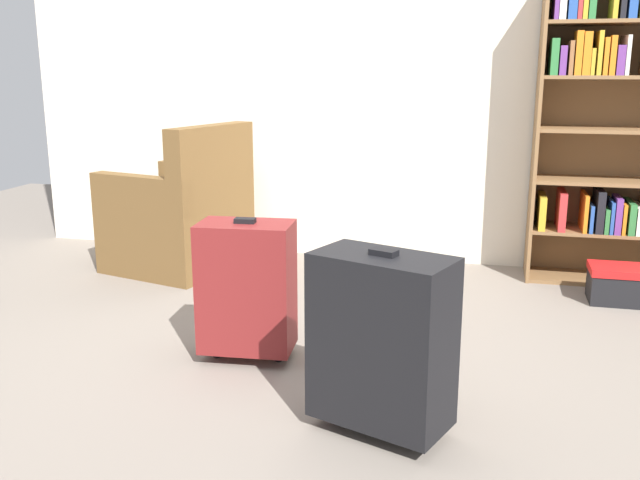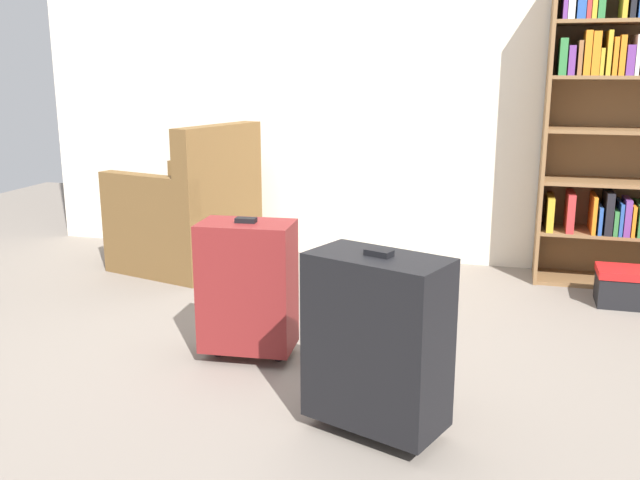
{
  "view_description": "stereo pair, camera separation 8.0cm",
  "coord_description": "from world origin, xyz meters",
  "px_view_note": "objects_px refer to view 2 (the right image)",
  "views": [
    {
      "loc": [
        0.77,
        -2.53,
        1.23
      ],
      "look_at": [
        0.11,
        0.15,
        0.55
      ],
      "focal_mm": 39.56,
      "sensor_mm": 36.0,
      "label": 1
    },
    {
      "loc": [
        0.85,
        -2.51,
        1.23
      ],
      "look_at": [
        0.11,
        0.15,
        0.55
      ],
      "focal_mm": 39.56,
      "sensor_mm": 36.0,
      "label": 2
    }
  ],
  "objects_px": {
    "suitcase_black": "(377,340)",
    "bookshelf": "(631,115)",
    "mug": "(266,274)",
    "storage_box": "(636,287)",
    "armchair": "(189,218)",
    "suitcase_dark_red": "(248,286)"
  },
  "relations": [
    {
      "from": "armchair",
      "to": "suitcase_dark_red",
      "type": "xyz_separation_m",
      "value": [
        0.87,
        -1.25,
        0.01
      ]
    },
    {
      "from": "mug",
      "to": "suitcase_black",
      "type": "height_order",
      "value": "suitcase_black"
    },
    {
      "from": "armchair",
      "to": "suitcase_black",
      "type": "relative_size",
      "value": 1.38
    },
    {
      "from": "storage_box",
      "to": "suitcase_black",
      "type": "relative_size",
      "value": 0.61
    },
    {
      "from": "mug",
      "to": "suitcase_black",
      "type": "relative_size",
      "value": 0.18
    },
    {
      "from": "suitcase_dark_red",
      "to": "storage_box",
      "type": "bearing_deg",
      "value": 34.58
    },
    {
      "from": "suitcase_black",
      "to": "bookshelf",
      "type": "bearing_deg",
      "value": 64.13
    },
    {
      "from": "bookshelf",
      "to": "storage_box",
      "type": "distance_m",
      "value": 0.96
    },
    {
      "from": "storage_box",
      "to": "suitcase_dark_red",
      "type": "relative_size",
      "value": 0.64
    },
    {
      "from": "armchair",
      "to": "storage_box",
      "type": "distance_m",
      "value": 2.6
    },
    {
      "from": "mug",
      "to": "storage_box",
      "type": "height_order",
      "value": "storage_box"
    },
    {
      "from": "mug",
      "to": "suitcase_dark_red",
      "type": "xyz_separation_m",
      "value": [
        0.3,
        -1.06,
        0.28
      ]
    },
    {
      "from": "bookshelf",
      "to": "mug",
      "type": "xyz_separation_m",
      "value": [
        -1.97,
        -0.54,
        -0.92
      ]
    },
    {
      "from": "bookshelf",
      "to": "suitcase_dark_red",
      "type": "bearing_deg",
      "value": -136.23
    },
    {
      "from": "armchair",
      "to": "mug",
      "type": "distance_m",
      "value": 0.66
    },
    {
      "from": "bookshelf",
      "to": "suitcase_black",
      "type": "bearing_deg",
      "value": -115.87
    },
    {
      "from": "suitcase_dark_red",
      "to": "suitcase_black",
      "type": "relative_size",
      "value": 0.95
    },
    {
      "from": "suitcase_dark_red",
      "to": "bookshelf",
      "type": "bearing_deg",
      "value": 43.77
    },
    {
      "from": "mug",
      "to": "suitcase_black",
      "type": "bearing_deg",
      "value": -58.5
    },
    {
      "from": "armchair",
      "to": "mug",
      "type": "bearing_deg",
      "value": -18.37
    },
    {
      "from": "bookshelf",
      "to": "suitcase_black",
      "type": "distance_m",
      "value": 2.41
    },
    {
      "from": "armchair",
      "to": "mug",
      "type": "height_order",
      "value": "armchair"
    }
  ]
}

